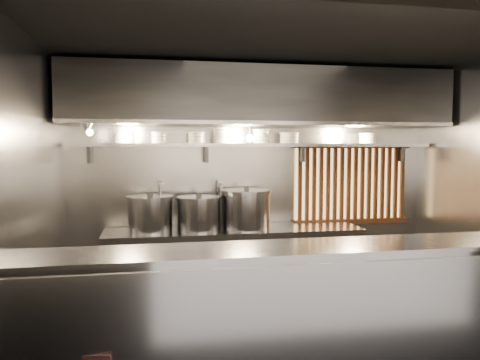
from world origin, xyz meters
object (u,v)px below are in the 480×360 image
object	(u,v)px
stock_pot_left	(199,213)
stock_pot_mid	(150,213)
stock_pot_right	(246,209)
pendant_bulb	(250,138)
heat_lamp	(87,127)

from	to	relation	value
stock_pot_left	stock_pot_mid	bearing A→B (deg)	176.83
stock_pot_left	stock_pot_right	bearing A→B (deg)	1.95
pendant_bulb	stock_pot_mid	xyz separation A→B (m)	(-1.17, -0.07, -0.86)
heat_lamp	stock_pot_left	xyz separation A→B (m)	(1.18, 0.25, -0.97)
heat_lamp	stock_pot_left	size ratio (longest dim) A/B	0.60
stock_pot_left	stock_pot_mid	world-z (taller)	stock_pot_mid
pendant_bulb	stock_pot_left	world-z (taller)	pendant_bulb
heat_lamp	stock_pot_right	bearing A→B (deg)	8.87
pendant_bulb	stock_pot_left	bearing A→B (deg)	-171.08
pendant_bulb	stock_pot_left	distance (m)	1.07
heat_lamp	pendant_bulb	distance (m)	1.83
stock_pot_left	stock_pot_mid	distance (m)	0.55
heat_lamp	stock_pot_mid	bearing A→B (deg)	24.22
heat_lamp	stock_pot_mid	world-z (taller)	heat_lamp
pendant_bulb	stock_pot_mid	bearing A→B (deg)	-176.74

